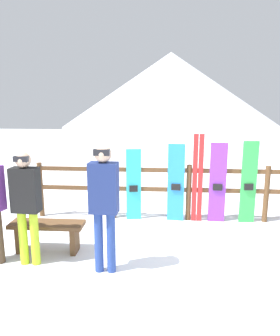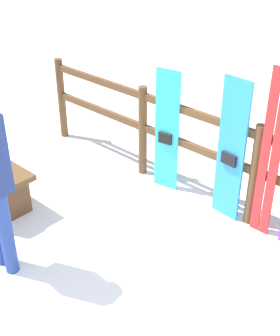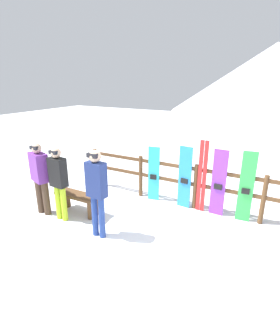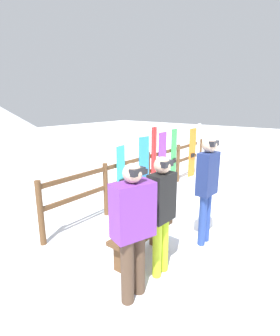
{
  "view_description": "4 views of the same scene",
  "coord_description": "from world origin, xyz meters",
  "views": [
    {
      "loc": [
        -0.49,
        -4.45,
        2.34
      ],
      "look_at": [
        -0.9,
        1.07,
        1.15
      ],
      "focal_mm": 35.0,
      "sensor_mm": 36.0,
      "label": 1
    },
    {
      "loc": [
        1.79,
        -1.93,
        2.93
      ],
      "look_at": [
        -0.65,
        0.73,
        0.79
      ],
      "focal_mm": 50.0,
      "sensor_mm": 36.0,
      "label": 2
    },
    {
      "loc": [
        1.62,
        -3.91,
        2.95
      ],
      "look_at": [
        -1.16,
        1.1,
        1.0
      ],
      "focal_mm": 28.0,
      "sensor_mm": 36.0,
      "label": 3
    },
    {
      "loc": [
        -5.02,
        -1.94,
        2.28
      ],
      "look_at": [
        -1.05,
        1.12,
        1.0
      ],
      "focal_mm": 28.0,
      "sensor_mm": 36.0,
      "label": 4
    }
  ],
  "objects": [
    {
      "name": "ground_plane",
      "position": [
        0.0,
        0.0,
        0.0
      ],
      "size": [
        40.0,
        40.0,
        0.0
      ],
      "primitive_type": "plane",
      "color": "white"
    },
    {
      "name": "snowboard_blue",
      "position": [
        -0.25,
        1.62,
        0.75
      ],
      "size": [
        0.32,
        0.08,
        1.5
      ],
      "color": "#288CE0",
      "rests_on": "ground"
    },
    {
      "name": "ski_pair_red",
      "position": [
        0.16,
        1.62,
        0.85
      ],
      "size": [
        0.19,
        0.02,
        1.69
      ],
      "color": "red",
      "rests_on": "ground"
    },
    {
      "name": "fence",
      "position": [
        0.0,
        1.68,
        0.66
      ],
      "size": [
        5.96,
        0.1,
        1.09
      ],
      "color": "brown",
      "rests_on": "ground"
    },
    {
      "name": "snowboard_cyan",
      "position": [
        -1.06,
        1.62,
        0.69
      ],
      "size": [
        0.29,
        0.09,
        1.4
      ],
      "color": "#2DBFCC",
      "rests_on": "ground"
    }
  ]
}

